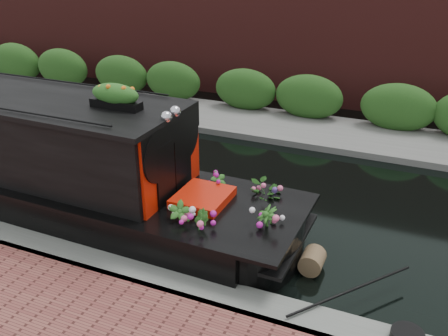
% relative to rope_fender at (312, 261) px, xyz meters
% --- Properties ---
extents(ground, '(80.00, 80.00, 0.00)m').
position_rel_rope_fender_xyz_m(ground, '(-3.98, 1.91, -0.19)').
color(ground, black).
rests_on(ground, ground).
extents(near_bank_coping, '(40.00, 0.60, 0.50)m').
position_rel_rope_fender_xyz_m(near_bank_coping, '(-3.98, -1.39, -0.19)').
color(near_bank_coping, slate).
rests_on(near_bank_coping, ground).
extents(far_bank_path, '(40.00, 2.40, 0.34)m').
position_rel_rope_fender_xyz_m(far_bank_path, '(-3.98, 6.11, -0.19)').
color(far_bank_path, slate).
rests_on(far_bank_path, ground).
extents(far_hedge, '(40.00, 1.10, 2.80)m').
position_rel_rope_fender_xyz_m(far_hedge, '(-3.98, 7.01, -0.19)').
color(far_hedge, '#25501A').
rests_on(far_hedge, ground).
extents(far_brick_wall, '(40.00, 1.00, 8.00)m').
position_rel_rope_fender_xyz_m(far_brick_wall, '(-3.98, 9.11, -0.19)').
color(far_brick_wall, '#541E1C').
rests_on(far_brick_wall, ground).
extents(rope_fender, '(0.38, 0.44, 0.38)m').
position_rel_rope_fender_xyz_m(rope_fender, '(0.00, 0.00, 0.00)').
color(rope_fender, brown).
rests_on(rope_fender, ground).
extents(coiled_mooring_rope, '(0.43, 0.43, 0.12)m').
position_rel_rope_fender_xyz_m(coiled_mooring_rope, '(1.56, -1.29, 0.12)').
color(coiled_mooring_rope, black).
rests_on(coiled_mooring_rope, near_bank_coping).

